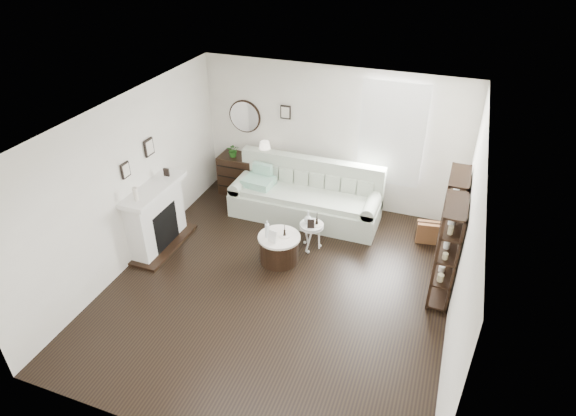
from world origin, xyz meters
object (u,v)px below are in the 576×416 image
at_px(sofa, 306,199).
at_px(dresser, 249,176).
at_px(drum_table, 279,248).
at_px(pedestal_table, 312,226).

relative_size(sofa, dresser, 2.28).
height_order(dresser, drum_table, dresser).
xyz_separation_m(sofa, drum_table, (0.02, -1.48, -0.11)).
bearing_deg(drum_table, pedestal_table, 51.85).
bearing_deg(dresser, pedestal_table, -37.94).
height_order(drum_table, pedestal_table, pedestal_table).
xyz_separation_m(sofa, pedestal_table, (0.42, -0.98, 0.10)).
bearing_deg(drum_table, dresser, 126.06).
xyz_separation_m(dresser, drum_table, (1.36, -1.86, -0.16)).
distance_m(drum_table, pedestal_table, 0.67).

